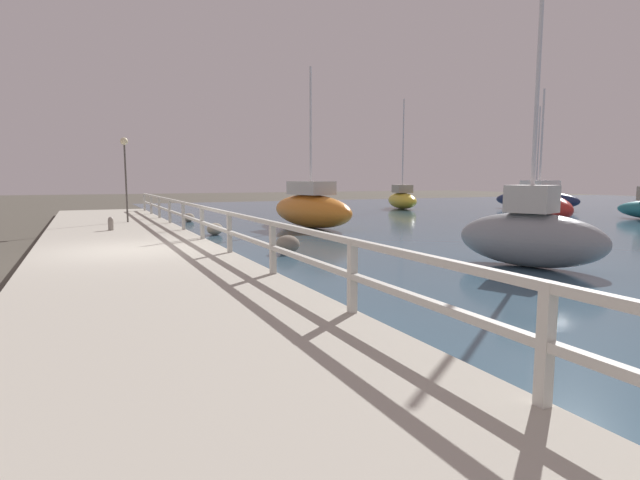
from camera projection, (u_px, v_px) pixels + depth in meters
ground_plane at (131, 260)px, 12.15m from camera, size 120.00×120.00×0.00m
dock_walkway at (130, 255)px, 12.13m from camera, size 4.35×36.00×0.25m
railing at (214, 220)px, 12.92m from camera, size 0.10×32.50×0.95m
boulder_downstream at (189, 218)px, 23.09m from camera, size 0.53×0.48×0.40m
boulder_near_dock at (288, 244)px, 13.21m from camera, size 0.64×0.58×0.48m
boulder_mid_strip at (215, 229)px, 17.63m from camera, size 0.56×0.51×0.42m
mooring_bollard at (111, 224)px, 16.72m from camera, size 0.18×0.18×0.46m
dock_lamp at (125, 157)px, 19.67m from camera, size 0.29×0.29×3.34m
sailboat_red at (538, 205)px, 22.57m from camera, size 2.86×5.08×5.92m
sailboat_orange at (311, 208)px, 20.30m from camera, size 2.15×5.55×6.37m
sailboat_navy at (536, 199)px, 32.50m from camera, size 2.24×5.96×6.58m
sailboat_gray at (530, 235)px, 11.10m from camera, size 2.35×3.49×6.13m
sailboat_yellow at (402, 199)px, 33.47m from camera, size 2.44×4.37×7.20m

